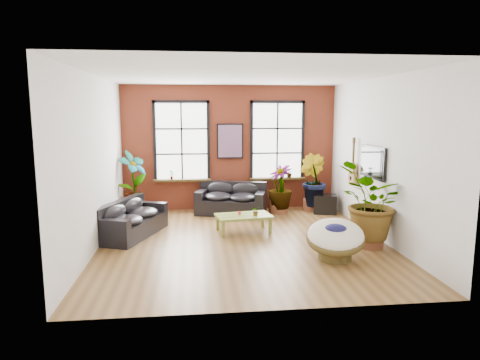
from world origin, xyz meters
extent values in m
cube|color=brown|center=(0.00, 0.00, -0.01)|extent=(6.00, 6.50, 0.02)
cube|color=white|center=(0.00, 0.00, 3.51)|extent=(6.00, 6.50, 0.02)
cube|color=maroon|center=(0.00, 3.26, 1.75)|extent=(6.00, 0.02, 3.50)
cube|color=silver|center=(0.00, -3.26, 1.75)|extent=(6.00, 0.02, 3.50)
cube|color=silver|center=(-3.01, 0.00, 1.75)|extent=(0.02, 6.50, 3.50)
cube|color=silver|center=(3.01, 0.00, 1.75)|extent=(0.02, 6.50, 3.50)
cube|color=white|center=(-1.35, 3.20, 1.95)|extent=(1.40, 0.02, 2.10)
cube|color=#382A0F|center=(-1.35, 3.13, 0.87)|extent=(1.60, 0.22, 0.06)
cube|color=white|center=(1.35, 3.20, 1.95)|extent=(1.40, 0.02, 2.10)
cube|color=#382A0F|center=(1.35, 3.13, 0.87)|extent=(1.60, 0.22, 0.06)
cube|color=black|center=(-0.03, 2.58, 0.21)|extent=(2.03, 1.37, 0.42)
cube|color=black|center=(0.06, 2.91, 0.64)|extent=(1.84, 0.72, 0.43)
cube|color=black|center=(-0.81, 2.81, 0.53)|extent=(0.46, 0.93, 0.22)
cube|color=black|center=(0.76, 2.36, 0.53)|extent=(0.46, 0.93, 0.22)
ellipsoid|color=black|center=(-0.38, 2.63, 0.48)|extent=(0.95, 0.94, 0.24)
ellipsoid|color=black|center=(-0.31, 2.88, 0.64)|extent=(0.81, 0.44, 0.41)
ellipsoid|color=black|center=(0.30, 2.44, 0.48)|extent=(0.95, 0.94, 0.24)
ellipsoid|color=black|center=(0.37, 2.69, 0.64)|extent=(0.81, 0.44, 0.41)
cube|color=black|center=(-2.42, 0.75, 0.19)|extent=(1.48, 2.14, 0.39)
cube|color=black|center=(-2.71, 0.86, 0.58)|extent=(0.90, 1.92, 0.40)
cube|color=black|center=(-2.74, -0.08, 0.49)|extent=(0.84, 0.49, 0.20)
cube|color=black|center=(-2.10, 1.58, 0.49)|extent=(0.84, 0.49, 0.20)
ellipsoid|color=black|center=(-2.52, 0.37, 0.44)|extent=(0.96, 1.06, 0.22)
ellipsoid|color=black|center=(-2.74, 0.45, 0.58)|extent=(0.52, 0.89, 0.38)
ellipsoid|color=black|center=(-2.23, 1.10, 0.44)|extent=(0.96, 1.06, 0.22)
ellipsoid|color=black|center=(-2.45, 1.18, 0.58)|extent=(0.52, 0.89, 0.38)
cube|color=olive|center=(0.10, 0.77, 0.38)|extent=(1.35, 0.91, 0.05)
cube|color=#382A0F|center=(0.12, 0.65, 0.40)|extent=(1.24, 0.21, 0.00)
cube|color=#382A0F|center=(0.08, 0.89, 0.40)|extent=(1.24, 0.21, 0.00)
cube|color=olive|center=(-0.40, 0.40, 0.17)|extent=(0.07, 0.07, 0.35)
cube|color=olive|center=(0.70, 0.58, 0.17)|extent=(0.07, 0.07, 0.35)
cube|color=olive|center=(-0.49, 0.96, 0.17)|extent=(0.07, 0.07, 0.35)
cube|color=olive|center=(0.60, 1.14, 0.17)|extent=(0.07, 0.07, 0.35)
cylinder|color=red|center=(0.01, 0.80, 0.44)|extent=(0.08, 0.08, 0.08)
cylinder|color=brown|center=(1.59, -1.30, 0.13)|extent=(0.79, 0.79, 0.25)
torus|color=brown|center=(1.59, -1.30, 0.42)|extent=(1.38, 1.37, 0.50)
ellipsoid|color=white|center=(1.59, -1.30, 0.48)|extent=(1.34, 1.38, 0.67)
ellipsoid|color=#171646|center=(1.58, -1.35, 0.61)|extent=(0.50, 0.45, 0.19)
cube|color=black|center=(0.00, 3.19, 1.95)|extent=(0.74, 0.04, 0.98)
cube|color=#0C7F8C|center=(0.00, 3.16, 1.95)|extent=(0.66, 0.02, 0.90)
cube|color=black|center=(2.95, 0.30, 1.65)|extent=(0.06, 1.25, 0.72)
cube|color=black|center=(2.92, 0.30, 1.65)|extent=(0.01, 1.15, 0.62)
cylinder|color=#B27F4C|center=(2.90, 1.35, 1.13)|extent=(0.09, 0.38, 0.38)
cylinder|color=#B27F4C|center=(2.90, 1.35, 1.38)|extent=(0.09, 0.30, 0.30)
cylinder|color=black|center=(2.90, 1.35, 1.13)|extent=(0.09, 0.11, 0.11)
cube|color=#382A0F|center=(2.90, 1.35, 1.75)|extent=(0.04, 0.05, 0.55)
cube|color=#382A0F|center=(2.90, 1.35, 2.07)|extent=(0.06, 0.06, 0.14)
cube|color=black|center=(2.56, 2.41, 0.26)|extent=(0.73, 0.66, 0.51)
cylinder|color=brown|center=(-2.65, 2.61, 0.18)|extent=(0.54, 0.54, 0.36)
cylinder|color=brown|center=(2.27, 2.73, 0.17)|extent=(0.59, 0.59, 0.34)
cylinder|color=brown|center=(2.58, -0.64, 0.19)|extent=(0.68, 0.68, 0.38)
cylinder|color=brown|center=(1.28, 2.57, 0.18)|extent=(0.59, 0.59, 0.37)
imported|color=#194A13|center=(-2.62, 2.63, 0.96)|extent=(0.98, 1.02, 1.61)
imported|color=#194A13|center=(2.27, 2.70, 0.88)|extent=(0.92, 1.00, 1.45)
imported|color=#194A13|center=(2.55, -0.68, 0.95)|extent=(1.86, 1.88, 1.58)
imported|color=#194A13|center=(1.31, 2.53, 0.74)|extent=(0.92, 0.92, 1.20)
imported|color=#194A13|center=(0.37, 0.66, 0.51)|extent=(0.20, 0.18, 0.22)
imported|color=#194A13|center=(-1.65, 3.13, 1.04)|extent=(0.17, 0.17, 0.27)
imported|color=#194A13|center=(1.70, 3.13, 1.04)|extent=(0.19, 0.19, 0.27)
camera|label=1|loc=(-1.02, -8.80, 2.75)|focal=32.00mm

